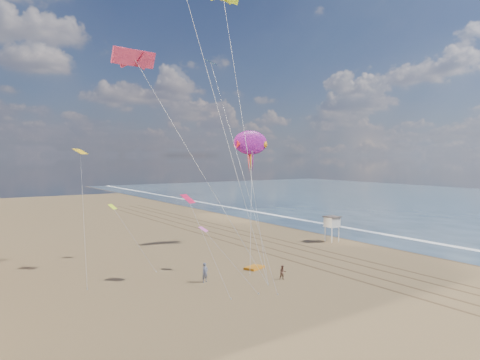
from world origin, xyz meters
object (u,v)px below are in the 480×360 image
grounded_kite (254,268)px  kite_flyer_a (205,272)px  lifeguard_stand (332,222)px  show_kite (251,143)px  kite_flyer_b (283,272)px

grounded_kite → kite_flyer_a: 7.50m
lifeguard_stand → grounded_kite: (-18.77, -7.15, -2.74)m
show_kite → kite_flyer_a: show_kite is taller
kite_flyer_a → kite_flyer_b: 7.85m
grounded_kite → kite_flyer_a: kite_flyer_a is taller
lifeguard_stand → show_kite: bearing=153.4°
kite_flyer_b → kite_flyer_a: bearing=175.9°
grounded_kite → show_kite: bearing=34.9°
grounded_kite → kite_flyer_b: size_ratio=1.51×
show_kite → kite_flyer_b: bearing=-114.9°
lifeguard_stand → grounded_kite: 20.27m
show_kite → grounded_kite: bearing=-122.9°
lifeguard_stand → grounded_kite: size_ratio=1.69×
lifeguard_stand → kite_flyer_b: (-18.95, -12.45, -2.14)m
show_kite → lifeguard_stand: bearing=-26.6°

